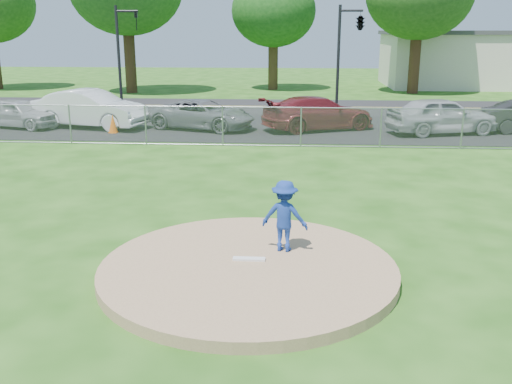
# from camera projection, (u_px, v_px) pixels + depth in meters

# --- Properties ---
(ground) EXTENTS (120.00, 120.00, 0.00)m
(ground) POSITION_uv_depth(u_px,v_px,m) (272.00, 157.00, 19.99)
(ground) COLOR #1E4D11
(ground) RESTS_ON ground
(pitchers_mound) EXTENTS (5.40, 5.40, 0.20)m
(pitchers_mound) POSITION_uv_depth(u_px,v_px,m) (248.00, 269.00, 10.37)
(pitchers_mound) COLOR #9F7A57
(pitchers_mound) RESTS_ON ground
(pitching_rubber) EXTENTS (0.60, 0.15, 0.04)m
(pitching_rubber) POSITION_uv_depth(u_px,v_px,m) (249.00, 259.00, 10.53)
(pitching_rubber) COLOR white
(pitching_rubber) RESTS_ON pitchers_mound
(chain_link_fence) EXTENTS (40.00, 0.06, 1.50)m
(chain_link_fence) POSITION_uv_depth(u_px,v_px,m) (275.00, 127.00, 21.71)
(chain_link_fence) COLOR gray
(chain_link_fence) RESTS_ON ground
(parking_lot) EXTENTS (50.00, 8.00, 0.01)m
(parking_lot) POSITION_uv_depth(u_px,v_px,m) (278.00, 127.00, 26.23)
(parking_lot) COLOR black
(parking_lot) RESTS_ON ground
(street) EXTENTS (60.00, 7.00, 0.01)m
(street) POSITION_uv_depth(u_px,v_px,m) (283.00, 106.00, 33.43)
(street) COLOR black
(street) RESTS_ON ground
(commercial_building) EXTENTS (16.40, 9.40, 4.30)m
(commercial_building) POSITION_uv_depth(u_px,v_px,m) (489.00, 59.00, 45.18)
(commercial_building) COLOR beige
(commercial_building) RESTS_ON ground
(traffic_signal_left) EXTENTS (1.28, 0.20, 5.60)m
(traffic_signal_left) POSITION_uv_depth(u_px,v_px,m) (123.00, 48.00, 31.19)
(traffic_signal_left) COLOR black
(traffic_signal_left) RESTS_ON ground
(traffic_signal_center) EXTENTS (1.42, 2.48, 5.60)m
(traffic_signal_center) POSITION_uv_depth(u_px,v_px,m) (358.00, 24.00, 29.98)
(traffic_signal_center) COLOR black
(traffic_signal_center) RESTS_ON ground
(pitcher) EXTENTS (0.98, 0.69, 1.38)m
(pitcher) POSITION_uv_depth(u_px,v_px,m) (285.00, 216.00, 10.84)
(pitcher) COLOR navy
(pitcher) RESTS_ON pitchers_mound
(traffic_cone) EXTENTS (0.41, 0.41, 0.80)m
(traffic_cone) POSITION_uv_depth(u_px,v_px,m) (113.00, 124.00, 24.68)
(traffic_cone) COLOR orange
(traffic_cone) RESTS_ON parking_lot
(parked_car_silver) EXTENTS (4.21, 2.58, 1.34)m
(parked_car_silver) POSITION_uv_depth(u_px,v_px,m) (18.00, 113.00, 25.94)
(parked_car_silver) COLOR #ABAAAF
(parked_car_silver) RESTS_ON parking_lot
(parked_car_white) EXTENTS (5.48, 3.00, 1.71)m
(parked_car_white) POSITION_uv_depth(u_px,v_px,m) (91.00, 109.00, 25.88)
(parked_car_white) COLOR white
(parked_car_white) RESTS_ON parking_lot
(parked_car_gray) EXTENTS (5.12, 3.52, 1.30)m
(parked_car_gray) POSITION_uv_depth(u_px,v_px,m) (203.00, 114.00, 25.58)
(parked_car_gray) COLOR slate
(parked_car_gray) RESTS_ON parking_lot
(parked_car_darkred) EXTENTS (5.50, 3.99, 1.48)m
(parked_car_darkred) POSITION_uv_depth(u_px,v_px,m) (318.00, 113.00, 25.36)
(parked_car_darkred) COLOR maroon
(parked_car_darkred) RESTS_ON parking_lot
(parked_car_pearl) EXTENTS (4.96, 3.01, 1.58)m
(parked_car_pearl) POSITION_uv_depth(u_px,v_px,m) (442.00, 115.00, 24.34)
(parked_car_pearl) COLOR #B0B2B5
(parked_car_pearl) RESTS_ON parking_lot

